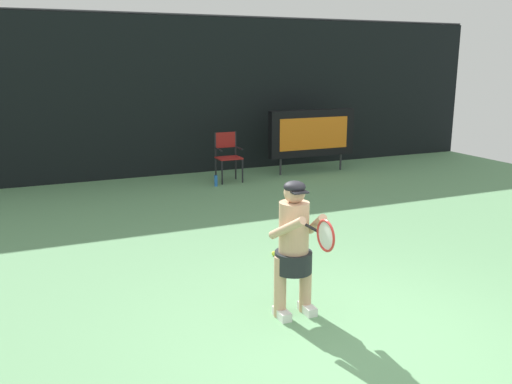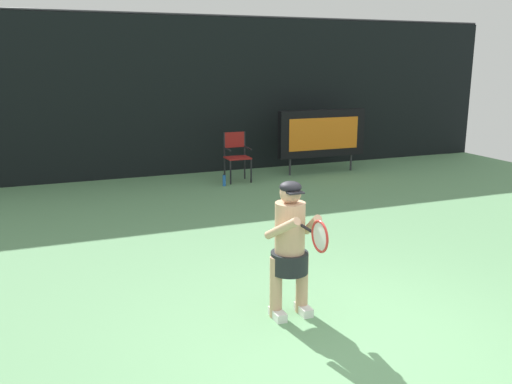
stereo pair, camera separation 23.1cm
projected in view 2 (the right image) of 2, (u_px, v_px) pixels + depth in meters
name	position (u px, v px, depth m)	size (l,w,h in m)	color
ground	(363.00, 358.00, 4.90)	(18.00, 22.00, 0.03)	#629564
backdrop_screen	(158.00, 97.00, 12.32)	(18.00, 0.12, 3.66)	black
scoreboard	(322.00, 133.00, 12.79)	(2.20, 0.21, 1.50)	black
umpire_chair	(237.00, 154.00, 11.97)	(0.52, 0.44, 1.08)	black
water_bottle	(224.00, 180.00, 11.60)	(0.07, 0.07, 0.27)	blue
tennis_player	(290.00, 245.00, 5.54)	(0.53, 0.61, 1.44)	white
tennis_racket	(319.00, 236.00, 5.07)	(0.03, 0.60, 0.31)	black
tennis_ball_loose	(276.00, 254.00, 7.43)	(0.07, 0.07, 0.07)	#CCDB3D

